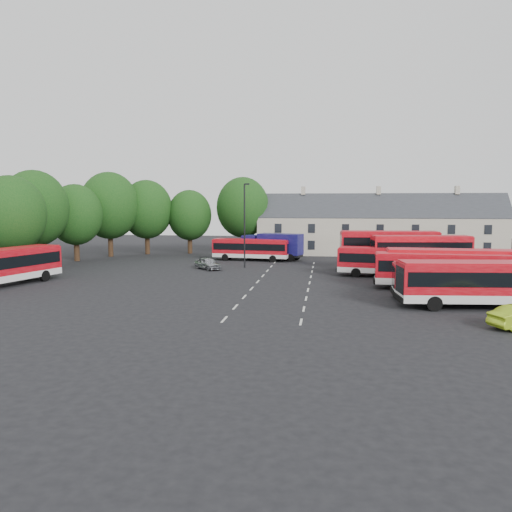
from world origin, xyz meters
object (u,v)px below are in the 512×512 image
at_px(box_truck, 273,245).
at_px(bus_west, 1,264).
at_px(bus_row_a, 484,280).
at_px(lamppost, 245,223).
at_px(bus_dd_south, 421,253).
at_px(silver_car, 208,263).

bearing_deg(box_truck, bus_west, -114.94).
xyz_separation_m(bus_row_a, lamppost, (-20.80, 20.36, 3.24)).
bearing_deg(bus_west, bus_row_a, -81.87).
distance_m(bus_dd_south, lamppost, 19.95).
distance_m(bus_row_a, lamppost, 29.28).
height_order(bus_row_a, silver_car, bus_row_a).
bearing_deg(bus_dd_south, lamppost, 161.58).
bearing_deg(lamppost, silver_car, -150.87).
xyz_separation_m(box_truck, lamppost, (-2.44, -8.57, 3.29)).
bearing_deg(lamppost, bus_row_a, -44.39).
xyz_separation_m(bus_row_a, silver_car, (-24.75, 18.15, -1.35)).
relative_size(bus_dd_south, lamppost, 1.06).
bearing_deg(box_truck, silver_car, -104.42).
distance_m(box_truck, silver_car, 12.60).
xyz_separation_m(bus_west, lamppost, (19.66, 16.65, 3.22)).
bearing_deg(lamppost, box_truck, 74.08).
height_order(bus_west, silver_car, bus_west).
bearing_deg(bus_row_a, bus_dd_south, 89.10).
bearing_deg(lamppost, bus_dd_south, -10.46).
bearing_deg(box_truck, lamppost, -89.62).
height_order(bus_dd_south, silver_car, bus_dd_south).
bearing_deg(bus_row_a, silver_car, 138.13).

